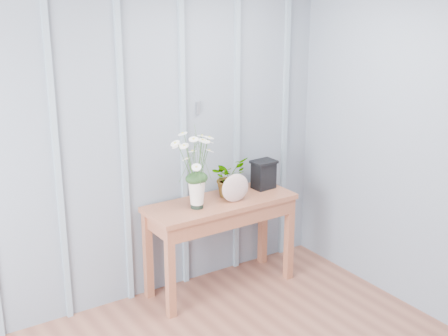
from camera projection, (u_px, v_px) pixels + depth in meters
room_shell at (181, 70)px, 3.13m from camera, size 4.00×4.50×2.50m
sideboard at (221, 214)px, 4.89m from camera, size 1.20×0.45×0.75m
daisy_vase at (196, 160)px, 4.59m from camera, size 0.43×0.33×0.61m
spider_plant at (229, 177)px, 4.92m from camera, size 0.34×0.31×0.31m
felt_disc_vessel at (235, 188)px, 4.80m from camera, size 0.23×0.09×0.23m
carved_box at (264, 174)px, 5.09m from camera, size 0.20×0.16×0.24m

